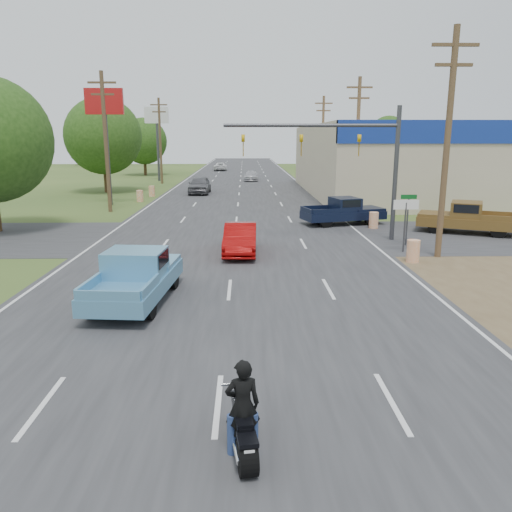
{
  "coord_description": "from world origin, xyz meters",
  "views": [
    {
      "loc": [
        0.58,
        -9.3,
        5.35
      ],
      "look_at": [
        0.96,
        7.84,
        1.3
      ],
      "focal_mm": 35.0,
      "sensor_mm": 36.0,
      "label": 1
    }
  ],
  "objects_px": {
    "distant_car_white": "(221,167)",
    "blue_pickup": "(137,275)",
    "motorcycle": "(243,432)",
    "rider": "(243,410)",
    "red_convertible": "(240,239)",
    "distant_car_silver": "(251,176)",
    "brown_pickup": "(465,217)",
    "distant_car_grey": "(200,185)",
    "navy_pickup": "(345,211)"
  },
  "relations": [
    {
      "from": "distant_car_grey",
      "to": "distant_car_white",
      "type": "relative_size",
      "value": 1.07
    },
    {
      "from": "distant_car_grey",
      "to": "brown_pickup",
      "type": "bearing_deg",
      "value": -50.9
    },
    {
      "from": "blue_pickup",
      "to": "navy_pickup",
      "type": "bearing_deg",
      "value": 61.63
    },
    {
      "from": "rider",
      "to": "distant_car_grey",
      "type": "xyz_separation_m",
      "value": [
        -4.42,
        42.04,
        0.03
      ]
    },
    {
      "from": "blue_pickup",
      "to": "distant_car_white",
      "type": "distance_m",
      "value": 69.99
    },
    {
      "from": "blue_pickup",
      "to": "distant_car_silver",
      "type": "relative_size",
      "value": 1.25
    },
    {
      "from": "distant_car_white",
      "to": "blue_pickup",
      "type": "bearing_deg",
      "value": 89.18
    },
    {
      "from": "rider",
      "to": "brown_pickup",
      "type": "bearing_deg",
      "value": -130.01
    },
    {
      "from": "red_convertible",
      "to": "distant_car_white",
      "type": "relative_size",
      "value": 0.91
    },
    {
      "from": "blue_pickup",
      "to": "distant_car_silver",
      "type": "distance_m",
      "value": 49.15
    },
    {
      "from": "navy_pickup",
      "to": "distant_car_white",
      "type": "relative_size",
      "value": 1.17
    },
    {
      "from": "red_convertible",
      "to": "rider",
      "type": "height_order",
      "value": "rider"
    },
    {
      "from": "rider",
      "to": "brown_pickup",
      "type": "relative_size",
      "value": 0.28
    },
    {
      "from": "distant_car_grey",
      "to": "navy_pickup",
      "type": "bearing_deg",
      "value": -58.99
    },
    {
      "from": "brown_pickup",
      "to": "distant_car_grey",
      "type": "xyz_separation_m",
      "value": [
        -17.18,
        21.51,
        -0.06
      ]
    },
    {
      "from": "distant_car_grey",
      "to": "distant_car_silver",
      "type": "bearing_deg",
      "value": 71.48
    },
    {
      "from": "distant_car_silver",
      "to": "distant_car_white",
      "type": "height_order",
      "value": "distant_car_white"
    },
    {
      "from": "red_convertible",
      "to": "distant_car_white",
      "type": "xyz_separation_m",
      "value": [
        -3.9,
        63.0,
        -0.05
      ]
    },
    {
      "from": "distant_car_grey",
      "to": "distant_car_silver",
      "type": "relative_size",
      "value": 1.14
    },
    {
      "from": "blue_pickup",
      "to": "brown_pickup",
      "type": "xyz_separation_m",
      "value": [
        16.35,
        12.06,
        0.02
      ]
    },
    {
      "from": "navy_pickup",
      "to": "distant_car_white",
      "type": "distance_m",
      "value": 55.78
    },
    {
      "from": "red_convertible",
      "to": "distant_car_silver",
      "type": "distance_m",
      "value": 41.97
    },
    {
      "from": "distant_car_white",
      "to": "navy_pickup",
      "type": "bearing_deg",
      "value": 99.62
    },
    {
      "from": "distant_car_silver",
      "to": "distant_car_grey",
      "type": "bearing_deg",
      "value": -107.3
    },
    {
      "from": "blue_pickup",
      "to": "brown_pickup",
      "type": "relative_size",
      "value": 0.94
    },
    {
      "from": "motorcycle",
      "to": "rider",
      "type": "relative_size",
      "value": 1.2
    },
    {
      "from": "red_convertible",
      "to": "rider",
      "type": "relative_size",
      "value": 2.59
    },
    {
      "from": "rider",
      "to": "distant_car_silver",
      "type": "distance_m",
      "value": 57.43
    },
    {
      "from": "rider",
      "to": "distant_car_silver",
      "type": "xyz_separation_m",
      "value": [
        0.88,
        57.42,
        -0.19
      ]
    },
    {
      "from": "red_convertible",
      "to": "distant_car_silver",
      "type": "xyz_separation_m",
      "value": [
        1.04,
        41.96,
        -0.07
      ]
    },
    {
      "from": "red_convertible",
      "to": "motorcycle",
      "type": "relative_size",
      "value": 2.16
    },
    {
      "from": "red_convertible",
      "to": "blue_pickup",
      "type": "relative_size",
      "value": 0.78
    },
    {
      "from": "blue_pickup",
      "to": "distant_car_silver",
      "type": "xyz_separation_m",
      "value": [
        4.45,
        48.95,
        -0.25
      ]
    },
    {
      "from": "rider",
      "to": "distant_car_grey",
      "type": "bearing_deg",
      "value": -92.15
    },
    {
      "from": "red_convertible",
      "to": "motorcycle",
      "type": "bearing_deg",
      "value": -87.86
    },
    {
      "from": "rider",
      "to": "blue_pickup",
      "type": "height_order",
      "value": "blue_pickup"
    },
    {
      "from": "navy_pickup",
      "to": "distant_car_silver",
      "type": "xyz_separation_m",
      "value": [
        -5.54,
        33.74,
        -0.23
      ]
    },
    {
      "from": "rider",
      "to": "navy_pickup",
      "type": "relative_size",
      "value": 0.3
    },
    {
      "from": "red_convertible",
      "to": "distant_car_silver",
      "type": "relative_size",
      "value": 0.98
    },
    {
      "from": "brown_pickup",
      "to": "distant_car_white",
      "type": "height_order",
      "value": "brown_pickup"
    },
    {
      "from": "motorcycle",
      "to": "distant_car_silver",
      "type": "distance_m",
      "value": 57.47
    },
    {
      "from": "motorcycle",
      "to": "distant_car_grey",
      "type": "height_order",
      "value": "distant_car_grey"
    },
    {
      "from": "motorcycle",
      "to": "rider",
      "type": "height_order",
      "value": "rider"
    },
    {
      "from": "brown_pickup",
      "to": "navy_pickup",
      "type": "bearing_deg",
      "value": 88.65
    },
    {
      "from": "blue_pickup",
      "to": "navy_pickup",
      "type": "height_order",
      "value": "blue_pickup"
    },
    {
      "from": "blue_pickup",
      "to": "distant_car_white",
      "type": "relative_size",
      "value": 1.16
    },
    {
      "from": "motorcycle",
      "to": "red_convertible",
      "type": "bearing_deg",
      "value": 82.5
    },
    {
      "from": "motorcycle",
      "to": "distant_car_white",
      "type": "distance_m",
      "value": 78.61
    },
    {
      "from": "navy_pickup",
      "to": "distant_car_grey",
      "type": "xyz_separation_m",
      "value": [
        -10.84,
        18.37,
        -0.01
      ]
    },
    {
      "from": "motorcycle",
      "to": "brown_pickup",
      "type": "height_order",
      "value": "brown_pickup"
    }
  ]
}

